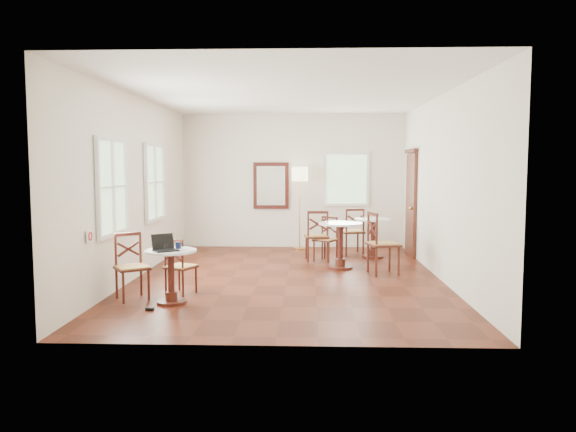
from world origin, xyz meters
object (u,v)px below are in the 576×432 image
object	(u,v)px
chair_near_b	(132,267)
laptop	(164,247)
cafe_table_near	(171,270)
chair_near_a	(180,266)
water_glass	(166,247)
chair_mid_b	(382,243)
chair_back_b	(326,239)
mouse	(160,248)
floor_lamp	(300,180)
chair_mid_a	(317,236)
chair_back_a	(353,231)
power_adapter	(150,309)
cafe_table_mid	(340,240)
cafe_table_back	(373,233)
navy_mug	(178,245)

from	to	relation	value
chair_near_b	laptop	distance (m)	0.70
cafe_table_near	chair_near_a	bearing A→B (deg)	91.12
water_glass	cafe_table_near	bearing A→B (deg)	52.51
chair_mid_b	chair_back_b	xyz separation A→B (m)	(-0.91, 1.29, -0.10)
mouse	chair_mid_b	bearing A→B (deg)	32.82
chair_mid_b	floor_lamp	distance (m)	3.30
chair_near_a	chair_back_b	distance (m)	3.63
cafe_table_near	water_glass	bearing A→B (deg)	-127.49
water_glass	chair_mid_a	bearing A→B (deg)	59.72
chair_back_a	laptop	distance (m)	5.21
chair_mid_b	power_adapter	xyz separation A→B (m)	(-3.29, -2.53, -0.51)
chair_mid_a	cafe_table_mid	bearing A→B (deg)	110.79
chair_back_a	chair_back_b	distance (m)	1.03
cafe_table_near	laptop	world-z (taller)	laptop
cafe_table_mid	chair_back_a	bearing A→B (deg)	78.05
cafe_table_back	mouse	xyz separation A→B (m)	(-3.30, -3.80, 0.26)
chair_near_b	floor_lamp	distance (m)	5.34
chair_mid_b	mouse	xyz separation A→B (m)	(-3.25, -2.09, 0.22)
chair_near_a	floor_lamp	bearing A→B (deg)	-85.74
cafe_table_back	chair_back_b	size ratio (longest dim) A/B	0.92
chair_back_b	power_adapter	bearing A→B (deg)	-91.22
chair_mid_b	water_glass	bearing A→B (deg)	110.96
chair_mid_a	water_glass	distance (m)	4.09
chair_mid_b	chair_near_a	bearing A→B (deg)	103.03
cafe_table_mid	chair_near_a	xyz separation A→B (m)	(-2.43, -2.08, -0.11)
cafe_table_near	cafe_table_mid	xyz separation A→B (m)	(2.42, 2.63, 0.06)
navy_mug	chair_mid_a	bearing A→B (deg)	59.92
chair_back_a	water_glass	world-z (taller)	chair_back_a
chair_back_a	navy_mug	xyz separation A→B (m)	(-2.70, -4.17, 0.29)
chair_near_b	chair_back_b	xyz separation A→B (m)	(2.80, 3.21, -0.03)
chair_near_a	floor_lamp	xyz separation A→B (m)	(1.66, 4.39, 1.14)
cafe_table_near	chair_back_a	bearing A→B (deg)	57.15
chair_near_a	water_glass	world-z (taller)	water_glass
cafe_table_back	floor_lamp	distance (m)	2.13
cafe_table_back	laptop	bearing A→B (deg)	-129.29
chair_near_b	power_adapter	bearing A→B (deg)	-88.91
chair_back_b	water_glass	size ratio (longest dim) A/B	9.50
cafe_table_mid	chair_mid_a	distance (m)	0.92
chair_mid_b	cafe_table_near	bearing A→B (deg)	110.60
cafe_table_near	cafe_table_back	xyz separation A→B (m)	(3.15, 3.85, 0.04)
floor_lamp	laptop	xyz separation A→B (m)	(-1.71, -5.01, -0.76)
chair_near_a	cafe_table_near	bearing A→B (deg)	116.11
chair_near_b	chair_mid_b	world-z (taller)	chair_mid_b
cafe_table_near	mouse	xyz separation A→B (m)	(-0.15, 0.05, 0.30)
chair_mid_b	water_glass	size ratio (longest dim) A/B	11.72
cafe_table_mid	chair_mid_a	size ratio (longest dim) A/B	0.84
mouse	chair_near_a	bearing A→B (deg)	74.20
chair_back_a	floor_lamp	world-z (taller)	floor_lamp
cafe_table_mid	chair_mid_a	bearing A→B (deg)	116.49
chair_back_a	chair_back_b	xyz separation A→B (m)	(-0.58, -0.85, -0.05)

